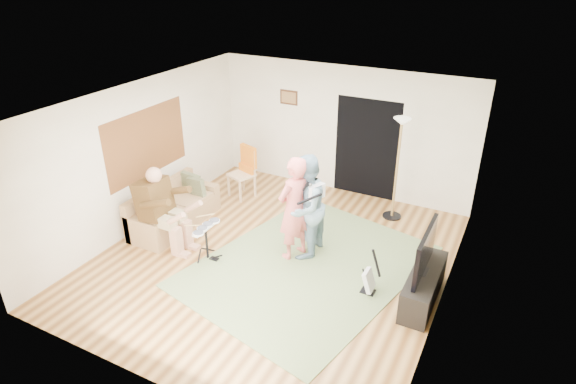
# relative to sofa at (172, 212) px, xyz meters

# --- Properties ---
(floor) EXTENTS (6.00, 6.00, 0.00)m
(floor) POSITION_rel_sofa_xyz_m (2.28, -0.13, -0.25)
(floor) COLOR brown
(floor) RESTS_ON ground
(walls) EXTENTS (5.50, 6.00, 2.70)m
(walls) POSITION_rel_sofa_xyz_m (2.28, -0.13, 1.10)
(walls) COLOR white
(walls) RESTS_ON floor
(ceiling) EXTENTS (6.00, 6.00, 0.00)m
(ceiling) POSITION_rel_sofa_xyz_m (2.28, -0.13, 2.45)
(ceiling) COLOR white
(ceiling) RESTS_ON walls
(window_blinds) EXTENTS (0.00, 2.05, 2.05)m
(window_blinds) POSITION_rel_sofa_xyz_m (-0.46, 0.07, 1.30)
(window_blinds) COLOR brown
(window_blinds) RESTS_ON walls
(doorway) EXTENTS (2.10, 0.00, 2.10)m
(doorway) POSITION_rel_sofa_xyz_m (2.83, 2.86, 0.80)
(doorway) COLOR black
(doorway) RESTS_ON walls
(picture_frame) EXTENTS (0.42, 0.03, 0.32)m
(picture_frame) POSITION_rel_sofa_xyz_m (1.03, 2.86, 1.65)
(picture_frame) COLOR #3F2314
(picture_frame) RESTS_ON walls
(area_rug) EXTENTS (3.78, 4.45, 0.02)m
(area_rug) POSITION_rel_sofa_xyz_m (2.90, -0.09, -0.25)
(area_rug) COLOR #687D4C
(area_rug) RESTS_ON floor
(sofa) EXTENTS (0.78, 1.88, 0.76)m
(sofa) POSITION_rel_sofa_xyz_m (0.00, 0.00, 0.00)
(sofa) COLOR #AA8255
(sofa) RESTS_ON floor
(drummer) EXTENTS (0.97, 0.54, 1.49)m
(drummer) POSITION_rel_sofa_xyz_m (0.43, -0.65, 0.32)
(drummer) COLOR #4E3416
(drummer) RESTS_ON sofa
(drum_kit) EXTENTS (0.35, 0.63, 0.65)m
(drum_kit) POSITION_rel_sofa_xyz_m (1.28, -0.65, 0.03)
(drum_kit) COLOR black
(drum_kit) RESTS_ON floor
(singer) EXTENTS (0.64, 0.77, 1.82)m
(singer) POSITION_rel_sofa_xyz_m (2.55, 0.10, 0.66)
(singer) COLOR #D8625E
(singer) RESTS_ON floor
(microphone) EXTENTS (0.06, 0.06, 0.24)m
(microphone) POSITION_rel_sofa_xyz_m (2.75, 0.10, 1.11)
(microphone) COLOR black
(microphone) RESTS_ON singer
(guitarist) EXTENTS (0.71, 0.90, 1.81)m
(guitarist) POSITION_rel_sofa_xyz_m (2.68, 0.24, 0.65)
(guitarist) COLOR #7496AA
(guitarist) RESTS_ON floor
(guitar_held) EXTENTS (0.33, 0.60, 0.26)m
(guitar_held) POSITION_rel_sofa_xyz_m (2.88, 0.24, 0.98)
(guitar_held) COLOR silver
(guitar_held) RESTS_ON guitarist
(guitar_spare) EXTENTS (0.28, 0.26, 0.79)m
(guitar_spare) POSITION_rel_sofa_xyz_m (4.02, -0.29, -0.03)
(guitar_spare) COLOR black
(guitar_spare) RESTS_ON floor
(torchiere_lamp) EXTENTS (0.36, 0.36, 2.02)m
(torchiere_lamp) POSITION_rel_sofa_xyz_m (3.66, 2.19, 1.13)
(torchiere_lamp) COLOR black
(torchiere_lamp) RESTS_ON floor
(dining_chair) EXTENTS (0.59, 0.62, 1.09)m
(dining_chair) POSITION_rel_sofa_xyz_m (0.56, 1.65, 0.13)
(dining_chair) COLOR #DAB98E
(dining_chair) RESTS_ON floor
(tv_cabinet) EXTENTS (0.40, 1.40, 0.50)m
(tv_cabinet) POSITION_rel_sofa_xyz_m (4.78, -0.08, -0.00)
(tv_cabinet) COLOR black
(tv_cabinet) RESTS_ON floor
(television) EXTENTS (0.06, 1.12, 0.69)m
(television) POSITION_rel_sofa_xyz_m (4.73, -0.08, 0.60)
(television) COLOR black
(television) RESTS_ON tv_cabinet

